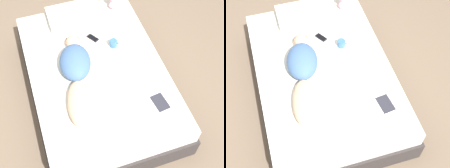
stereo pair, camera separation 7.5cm
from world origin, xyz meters
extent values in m
plane|color=#7A6651|center=(0.00, 0.00, 0.00)|extent=(12.00, 12.00, 0.00)
cube|color=#383333|center=(0.00, 0.00, 0.15)|extent=(1.58, 2.30, 0.29)
cube|color=silver|center=(0.00, 0.00, 0.40)|extent=(1.52, 2.24, 0.21)
ellipsoid|color=#DBB28E|center=(-0.32, -0.44, 0.58)|extent=(0.35, 0.62, 0.14)
ellipsoid|color=#476B9E|center=(-0.22, 0.07, 0.62)|extent=(0.43, 0.57, 0.23)
ellipsoid|color=brown|center=(-0.16, 0.42, 0.60)|extent=(0.20, 0.19, 0.09)
sphere|color=#DBB28E|center=(-0.17, 0.40, 0.59)|extent=(0.17, 0.17, 0.17)
cube|color=white|center=(0.29, -0.69, 0.51)|extent=(0.25, 0.33, 0.01)
cube|color=white|center=(0.50, -0.67, 0.51)|extent=(0.25, 0.33, 0.01)
cube|color=#2D2D38|center=(0.50, -0.67, 0.51)|extent=(0.17, 0.23, 0.00)
cylinder|color=teal|center=(0.29, 0.26, 0.55)|extent=(0.09, 0.09, 0.09)
cylinder|color=black|center=(0.29, 0.26, 0.59)|extent=(0.08, 0.08, 0.01)
torus|color=teal|center=(0.34, 0.26, 0.55)|extent=(0.06, 0.01, 0.06)
cube|color=black|center=(0.09, 0.47, 0.51)|extent=(0.14, 0.17, 0.01)
cube|color=black|center=(0.09, 0.47, 0.51)|extent=(0.12, 0.14, 0.00)
ellipsoid|color=#DB9EB2|center=(0.52, 0.92, 0.56)|extent=(0.13, 0.12, 0.11)
cube|color=white|center=(-0.02, 0.88, 0.57)|extent=(0.70, 0.39, 0.12)
camera|label=1|loc=(-0.55, -2.18, 3.32)|focal=50.00mm
camera|label=2|loc=(-0.47, -2.20, 3.32)|focal=50.00mm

